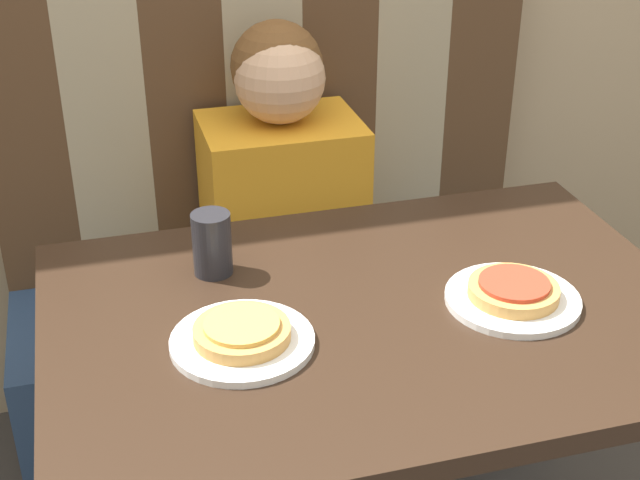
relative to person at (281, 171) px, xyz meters
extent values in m
cube|color=navy|center=(0.00, 0.00, -0.51)|extent=(1.25, 0.45, 0.42)
cube|color=#4C331E|center=(-0.54, 0.19, 0.06)|extent=(0.18, 0.08, 0.71)
cube|color=tan|center=(-0.36, 0.19, 0.06)|extent=(0.18, 0.08, 0.71)
cube|color=#4C331E|center=(-0.18, 0.19, 0.06)|extent=(0.18, 0.08, 0.71)
cube|color=tan|center=(0.00, 0.19, 0.06)|extent=(0.18, 0.08, 0.71)
cube|color=#4C331E|center=(0.18, 0.19, 0.06)|extent=(0.18, 0.08, 0.71)
cube|color=tan|center=(0.36, 0.19, 0.06)|extent=(0.18, 0.08, 0.71)
cube|color=#4C331E|center=(0.54, 0.19, 0.06)|extent=(0.18, 0.08, 0.71)
cube|color=black|center=(0.00, -0.64, 0.02)|extent=(1.03, 0.71, 0.03)
cube|color=orange|center=(0.00, 0.00, -0.09)|extent=(0.34, 0.25, 0.41)
sphere|color=tan|center=(0.00, 0.00, 0.21)|extent=(0.19, 0.19, 0.19)
sphere|color=brown|center=(0.00, 0.02, 0.23)|extent=(0.20, 0.20, 0.20)
cylinder|color=white|center=(-0.22, -0.68, 0.04)|extent=(0.22, 0.22, 0.01)
cylinder|color=white|center=(0.22, -0.68, 0.04)|extent=(0.22, 0.22, 0.01)
cylinder|color=#C68E47|center=(-0.22, -0.68, 0.06)|extent=(0.14, 0.14, 0.02)
cylinder|color=gold|center=(-0.22, -0.68, 0.07)|extent=(0.11, 0.11, 0.01)
cylinder|color=#C68E47|center=(0.22, -0.68, 0.06)|extent=(0.14, 0.14, 0.02)
cylinder|color=#B73823|center=(0.22, -0.68, 0.07)|extent=(0.11, 0.11, 0.01)
cylinder|color=#232328|center=(-0.23, -0.46, 0.09)|extent=(0.07, 0.07, 0.11)
camera|label=1|loc=(-0.40, -1.76, 0.80)|focal=50.00mm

